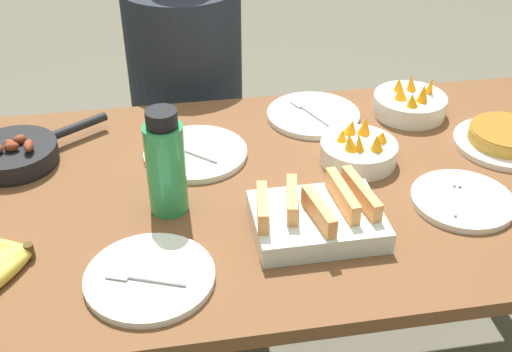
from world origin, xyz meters
TOP-DOWN VIEW (x-y plane):
  - dining_table at (0.00, 0.00)m, footprint 1.89×0.93m
  - melon_tray at (0.10, -0.19)m, footprint 0.28×0.21m
  - skillet at (-0.58, 0.21)m, footprint 0.34×0.27m
  - frittata_plate_center at (0.68, 0.07)m, footprint 0.27×0.27m
  - empty_plate_near_front at (-0.13, 0.16)m, footprint 0.27×0.27m
  - empty_plate_far_left at (0.22, 0.31)m, footprint 0.26×0.26m
  - empty_plate_far_right at (0.46, -0.15)m, footprint 0.24×0.24m
  - empty_plate_mid_edge at (-0.26, -0.29)m, footprint 0.26×0.26m
  - fruit_bowl_mango at (0.50, 0.29)m, footprint 0.21×0.21m
  - fruit_bowl_citrus at (0.28, 0.07)m, footprint 0.19×0.19m
  - water_bottle at (-0.21, -0.05)m, footprint 0.09×0.09m
  - person_figure at (-0.11, 0.72)m, footprint 0.41×0.41m

SIDE VIEW (x-z plane):
  - person_figure at x=-0.11m, z-range -0.12..1.15m
  - dining_table at x=0.00m, z-range 0.29..1.05m
  - empty_plate_near_front at x=-0.13m, z-range 0.76..0.78m
  - empty_plate_mid_edge at x=-0.26m, z-range 0.76..0.78m
  - empty_plate_far_left at x=0.22m, z-range 0.76..0.78m
  - empty_plate_far_right at x=0.46m, z-range 0.76..0.78m
  - frittata_plate_center at x=0.68m, z-range 0.76..0.81m
  - skillet at x=-0.58m, z-range 0.75..0.83m
  - fruit_bowl_citrus at x=0.28m, z-range 0.74..0.85m
  - fruit_bowl_mango at x=0.50m, z-range 0.74..0.85m
  - melon_tray at x=0.10m, z-range 0.75..0.85m
  - water_bottle at x=-0.21m, z-range 0.75..1.01m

